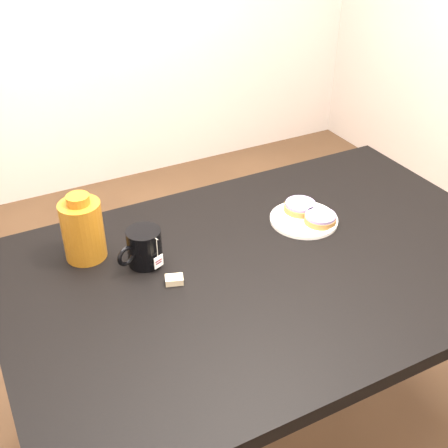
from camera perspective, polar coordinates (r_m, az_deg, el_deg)
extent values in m
plane|color=brown|center=(2.04, 3.74, -20.88)|extent=(4.00, 4.00, 0.00)
cube|color=black|center=(1.51, 4.73, -4.44)|extent=(1.40, 0.90, 0.04)
cylinder|color=black|center=(1.90, -19.58, -12.23)|extent=(0.06, 0.06, 0.71)
cylinder|color=black|center=(2.31, 12.85, -1.98)|extent=(0.06, 0.06, 0.71)
cylinder|color=white|center=(1.67, 8.10, 0.45)|extent=(0.20, 0.20, 0.01)
torus|color=white|center=(1.67, 8.12, 0.61)|extent=(0.20, 0.20, 0.01)
cylinder|color=brown|center=(1.70, 7.74, 1.65)|extent=(0.14, 0.14, 0.02)
cylinder|color=gray|center=(1.69, 7.77, 2.04)|extent=(0.13, 0.13, 0.01)
cylinder|color=brown|center=(1.65, 9.74, 0.45)|extent=(0.13, 0.13, 0.02)
cylinder|color=gray|center=(1.65, 9.78, 0.84)|extent=(0.13, 0.13, 0.01)
cylinder|color=black|center=(1.48, -8.08, -2.33)|extent=(0.12, 0.12, 0.10)
cylinder|color=black|center=(1.45, -8.21, -0.96)|extent=(0.08, 0.08, 0.00)
torus|color=black|center=(1.44, -9.90, -3.23)|extent=(0.06, 0.03, 0.06)
cylinder|color=beige|center=(1.43, -6.82, -2.36)|extent=(0.00, 0.00, 0.06)
cube|color=white|center=(1.46, -6.71, -3.79)|extent=(0.03, 0.01, 0.03)
cube|color=#C6B793|center=(1.43, -5.08, -5.67)|extent=(0.05, 0.05, 0.02)
cylinder|color=brown|center=(1.52, -14.14, -0.65)|extent=(0.12, 0.12, 0.16)
cylinder|color=brown|center=(1.47, -14.63, 2.40)|extent=(0.06, 0.06, 0.02)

